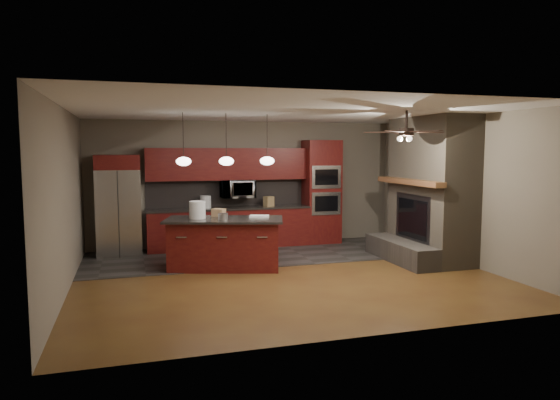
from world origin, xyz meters
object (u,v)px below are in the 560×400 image
object	(u,v)px
white_bucket	(197,210)
paint_can	(223,217)
microwave	(237,189)
oven_tower	(321,192)
counter_bucket	(206,202)
counter_box	(269,201)
cardboard_box	(219,213)
kitchen_island	(225,243)
refrigerator	(119,205)
paint_tray	(259,216)

from	to	relation	value
white_bucket	paint_can	bearing A→B (deg)	-36.09
microwave	oven_tower	bearing A→B (deg)	-1.66
counter_bucket	counter_box	distance (m)	1.41
microwave	cardboard_box	xyz separation A→B (m)	(-0.70, -1.63, -0.31)
white_bucket	paint_can	xyz separation A→B (m)	(0.41, -0.30, -0.10)
microwave	kitchen_island	size ratio (longest dim) A/B	0.32
refrigerator	counter_box	size ratio (longest dim) A/B	9.24
paint_tray	counter_box	distance (m)	2.00
counter_bucket	paint_can	bearing A→B (deg)	-89.74
white_bucket	paint_tray	xyz separation A→B (m)	(1.12, -0.16, -0.14)
paint_can	counter_bucket	size ratio (longest dim) A/B	0.65
cardboard_box	counter_bucket	bearing A→B (deg)	131.30
white_bucket	kitchen_island	bearing A→B (deg)	-16.42
oven_tower	paint_can	xyz separation A→B (m)	(-2.68, -2.06, -0.21)
oven_tower	cardboard_box	xyz separation A→B (m)	(-2.68, -1.57, -0.20)
microwave	cardboard_box	distance (m)	1.80
cardboard_box	paint_tray	bearing A→B (deg)	14.85
microwave	counter_box	size ratio (longest dim) A/B	3.28
oven_tower	cardboard_box	bearing A→B (deg)	-149.58
microwave	white_bucket	size ratio (longest dim) A/B	2.31
white_bucket	counter_bucket	distance (m)	1.81
kitchen_island	white_bucket	world-z (taller)	white_bucket
refrigerator	counter_bucket	size ratio (longest dim) A/B	7.60
counter_box	paint_can	bearing A→B (deg)	-149.52
paint_can	counter_bucket	bearing A→B (deg)	90.26
refrigerator	paint_tray	bearing A→B (deg)	-36.27
microwave	kitchen_island	world-z (taller)	microwave
refrigerator	counter_bucket	world-z (taller)	refrigerator
paint_can	counter_bucket	xyz separation A→B (m)	(-0.01, 2.07, 0.06)
counter_bucket	microwave	bearing A→B (deg)	3.98
cardboard_box	counter_bucket	distance (m)	1.58
white_bucket	cardboard_box	xyz separation A→B (m)	(0.42, 0.18, -0.09)
kitchen_island	white_bucket	distance (m)	0.78
cardboard_box	microwave	bearing A→B (deg)	107.45
white_bucket	cardboard_box	world-z (taller)	white_bucket
white_bucket	counter_box	xyz separation A→B (m)	(1.81, 1.71, -0.07)
cardboard_box	counter_box	world-z (taller)	counter_box
refrigerator	paint_tray	xyz separation A→B (m)	(2.51, -1.84, -0.09)
refrigerator	paint_tray	distance (m)	3.11
oven_tower	microwave	distance (m)	1.98
oven_tower	microwave	bearing A→B (deg)	178.34
refrigerator	white_bucket	world-z (taller)	refrigerator
cardboard_box	paint_can	bearing A→B (deg)	-49.63
paint_tray	counter_box	bearing A→B (deg)	87.38
white_bucket	paint_tray	world-z (taller)	white_bucket
white_bucket	counter_bucket	bearing A→B (deg)	77.09
microwave	white_bucket	bearing A→B (deg)	-121.75
paint_can	kitchen_island	bearing A→B (deg)	72.59
kitchen_island	microwave	bearing A→B (deg)	87.74
microwave	paint_can	xyz separation A→B (m)	(-0.71, -2.12, -0.32)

